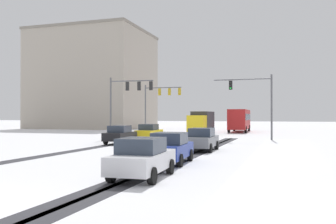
# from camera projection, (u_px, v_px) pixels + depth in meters

# --- Properties ---
(wheel_track_left_lane) EXTENTS (0.85, 34.84, 0.01)m
(wheel_track_left_lane) POSITION_uv_depth(u_px,v_px,m) (197.00, 154.00, 24.21)
(wheel_track_left_lane) COLOR #38383D
(wheel_track_left_lane) RESTS_ON ground
(wheel_track_right_lane) EXTENTS (0.83, 34.84, 0.01)m
(wheel_track_right_lane) POSITION_uv_depth(u_px,v_px,m) (189.00, 154.00, 24.39)
(wheel_track_right_lane) COLOR #38383D
(wheel_track_right_lane) RESTS_ON ground
(wheel_track_center) EXTENTS (1.10, 34.84, 0.01)m
(wheel_track_center) POSITION_uv_depth(u_px,v_px,m) (79.00, 150.00, 26.92)
(wheel_track_center) COLOR #38383D
(wheel_track_center) RESTS_ON ground
(sidewalk_kerb_right) EXTENTS (4.00, 34.84, 0.12)m
(sidewalk_kerb_right) POSITION_uv_depth(u_px,v_px,m) (285.00, 159.00, 21.01)
(sidewalk_kerb_right) COLOR white
(sidewalk_kerb_right) RESTS_ON ground
(traffic_signal_near_right) EXTENTS (5.76, 0.38, 6.50)m
(traffic_signal_near_right) POSITION_uv_depth(u_px,v_px,m) (255.00, 96.00, 36.64)
(traffic_signal_near_right) COLOR #56565B
(traffic_signal_near_right) RESTS_ON ground
(traffic_signal_near_left) EXTENTS (4.76, 0.61, 6.50)m
(traffic_signal_near_left) POSITION_uv_depth(u_px,v_px,m) (127.00, 94.00, 38.83)
(traffic_signal_near_left) COLOR #56565B
(traffic_signal_near_left) RESTS_ON ground
(traffic_signal_far_left) EXTENTS (4.97, 0.43, 6.50)m
(traffic_signal_far_left) POSITION_uv_depth(u_px,v_px,m) (160.00, 98.00, 48.24)
(traffic_signal_far_left) COLOR #56565B
(traffic_signal_far_left) RESTS_ON ground
(car_yellow_cab_lead) EXTENTS (1.91, 4.14, 1.62)m
(car_yellow_cab_lead) POSITION_uv_depth(u_px,v_px,m) (149.00, 132.00, 38.16)
(car_yellow_cab_lead) COLOR yellow
(car_yellow_cab_lead) RESTS_ON ground
(car_black_second) EXTENTS (1.98, 4.17, 1.62)m
(car_black_second) POSITION_uv_depth(u_px,v_px,m) (120.00, 135.00, 32.96)
(car_black_second) COLOR black
(car_black_second) RESTS_ON ground
(car_grey_third) EXTENTS (1.88, 4.12, 1.62)m
(car_grey_third) POSITION_uv_depth(u_px,v_px,m) (202.00, 139.00, 26.37)
(car_grey_third) COLOR slate
(car_grey_third) RESTS_ON ground
(car_blue_fourth) EXTENTS (2.02, 4.19, 1.62)m
(car_blue_fourth) POSITION_uv_depth(u_px,v_px,m) (170.00, 148.00, 19.48)
(car_blue_fourth) COLOR #233899
(car_blue_fourth) RESTS_ON ground
(car_white_fifth) EXTENTS (1.99, 4.18, 1.62)m
(car_white_fifth) POSITION_uv_depth(u_px,v_px,m) (142.00, 158.00, 14.89)
(car_white_fifth) COLOR silver
(car_white_fifth) RESTS_ON ground
(bus_oncoming) EXTENTS (2.94, 11.08, 3.38)m
(bus_oncoming) POSITION_uv_depth(u_px,v_px,m) (240.00, 119.00, 56.94)
(bus_oncoming) COLOR #B21E1E
(bus_oncoming) RESTS_ON ground
(box_truck_delivery) EXTENTS (2.40, 7.44, 3.02)m
(box_truck_delivery) POSITION_uv_depth(u_px,v_px,m) (201.00, 122.00, 48.73)
(box_truck_delivery) COLOR yellow
(box_truck_delivery) RESTS_ON ground
(office_building_far_left_block) EXTENTS (21.26, 17.61, 19.07)m
(office_building_far_left_block) POSITION_uv_depth(u_px,v_px,m) (94.00, 80.00, 74.33)
(office_building_far_left_block) COLOR #A89E8E
(office_building_far_left_block) RESTS_ON ground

